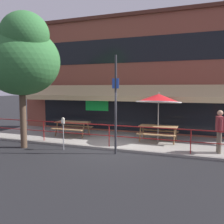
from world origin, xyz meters
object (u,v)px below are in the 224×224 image
(picnic_table_left, at_px, (72,125))
(patio_umbrella_centre, at_px, (159,99))
(street_tree_curbside, at_px, (22,57))
(parking_meter_near, at_px, (63,124))
(street_sign_pole, at_px, (116,104))
(pedestrian_walking, at_px, (219,129))
(picnic_table_centre, at_px, (158,129))

(picnic_table_left, relative_size, patio_umbrella_centre, 0.75)
(patio_umbrella_centre, bearing_deg, street_tree_curbside, -150.97)
(patio_umbrella_centre, distance_m, parking_meter_near, 4.59)
(street_sign_pole, bearing_deg, street_tree_curbside, -172.90)
(picnic_table_left, distance_m, pedestrian_walking, 7.32)
(picnic_table_centre, height_order, parking_meter_near, parking_meter_near)
(picnic_table_left, height_order, street_tree_curbside, street_tree_curbside)
(patio_umbrella_centre, bearing_deg, street_sign_pole, -116.97)
(picnic_table_centre, xyz_separation_m, street_sign_pole, (-1.26, -2.49, 1.34))
(parking_meter_near, height_order, street_sign_pole, street_sign_pole)
(patio_umbrella_centre, bearing_deg, pedestrian_walking, -24.62)
(street_tree_curbside, bearing_deg, pedestrian_walking, 12.49)
(parking_meter_near, bearing_deg, street_sign_pole, 3.72)
(picnic_table_left, xyz_separation_m, street_sign_pole, (3.32, -2.32, 1.34))
(picnic_table_centre, bearing_deg, picnic_table_left, -177.89)
(patio_umbrella_centre, xyz_separation_m, street_tree_curbside, (-5.40, -3.00, 1.83))
(picnic_table_left, height_order, picnic_table_centre, same)
(parking_meter_near, bearing_deg, street_tree_curbside, -168.51)
(street_tree_curbside, bearing_deg, picnic_table_left, 74.01)
(street_sign_pole, bearing_deg, pedestrian_walking, 17.95)
(pedestrian_walking, relative_size, street_tree_curbside, 0.29)
(picnic_table_centre, relative_size, parking_meter_near, 1.27)
(picnic_table_left, relative_size, street_tree_curbside, 0.31)
(patio_umbrella_centre, relative_size, street_tree_curbside, 0.41)
(picnic_table_left, distance_m, street_tree_curbside, 4.42)
(street_sign_pole, bearing_deg, parking_meter_near, -176.28)
(picnic_table_left, relative_size, street_sign_pole, 0.45)
(street_sign_pole, relative_size, street_tree_curbside, 0.68)
(patio_umbrella_centre, height_order, parking_meter_near, patio_umbrella_centre)
(picnic_table_left, height_order, pedestrian_walking, pedestrian_walking)
(street_sign_pole, xyz_separation_m, street_tree_curbside, (-4.13, -0.51, 1.96))
(picnic_table_centre, bearing_deg, patio_umbrella_centre, -90.00)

